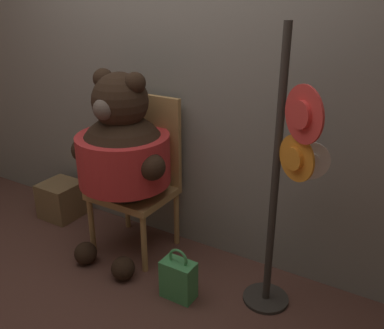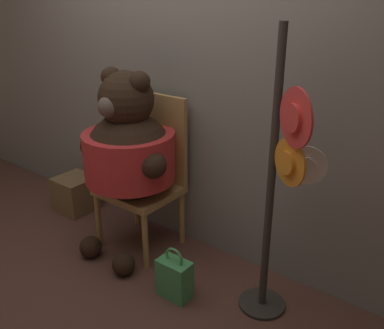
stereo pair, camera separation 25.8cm
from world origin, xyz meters
TOP-DOWN VIEW (x-y plane):
  - ground_plane at (0.00, 0.00)m, footprint 14.00×14.00m
  - wall_back at (0.00, 0.57)m, footprint 8.00×0.10m
  - chair at (-0.15, 0.33)m, footprint 0.53×0.46m
  - teddy_bear at (-0.15, 0.16)m, footprint 0.75×0.66m
  - hat_display_rack at (0.98, 0.15)m, footprint 0.41×0.34m
  - handbag_on_ground at (0.43, -0.07)m, footprint 0.21×0.13m
  - wooden_crate at (-0.97, 0.29)m, footprint 0.30×0.30m

SIDE VIEW (x-z plane):
  - ground_plane at x=0.00m, z-range 0.00..0.00m
  - handbag_on_ground at x=0.43m, z-range -0.04..0.31m
  - wooden_crate at x=-0.97m, z-range 0.00..0.30m
  - chair at x=-0.15m, z-range 0.02..1.13m
  - teddy_bear at x=-0.15m, z-range 0.11..1.43m
  - hat_display_rack at x=0.98m, z-range -0.01..1.64m
  - wall_back at x=0.00m, z-range 0.00..2.52m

